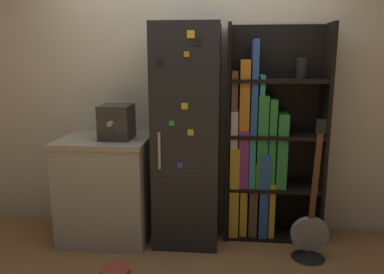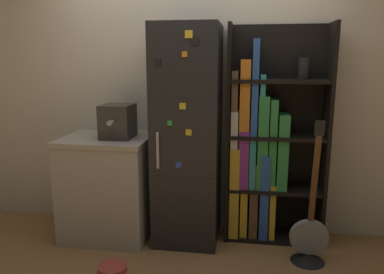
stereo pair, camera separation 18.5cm
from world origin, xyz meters
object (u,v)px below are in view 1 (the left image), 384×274
bookshelf (262,148)px  refrigerator (187,136)px  espresso_machine (117,122)px  guitar (309,239)px  pet_bowl (116,270)px

bookshelf → refrigerator: bearing=-168.3°
espresso_machine → guitar: size_ratio=0.30×
refrigerator → espresso_machine: size_ratio=5.36×
refrigerator → pet_bowl: bearing=-126.9°
bookshelf → guitar: bookshelf is taller
bookshelf → pet_bowl: bearing=-145.5°
refrigerator → espresso_machine: refrigerator is taller
bookshelf → espresso_machine: 1.31m
refrigerator → espresso_machine: (-0.61, -0.05, 0.13)m
bookshelf → pet_bowl: size_ratio=8.49×
refrigerator → guitar: bearing=-15.0°
bookshelf → espresso_machine: size_ratio=5.38×
bookshelf → pet_bowl: bookshelf is taller
pet_bowl → bookshelf: bearing=34.5°
refrigerator → bookshelf: 0.68m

